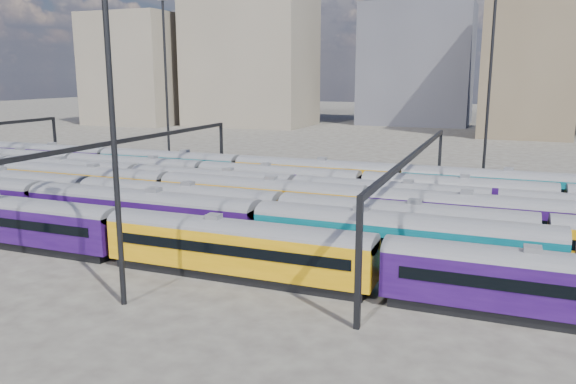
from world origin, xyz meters
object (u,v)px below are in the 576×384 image
(rake_2, at_px, (402,222))
(rake_0, at_px, (556,280))
(mast_2, at_px, (110,86))
(rake_1, at_px, (141,210))

(rake_2, bearing_deg, rake_0, -42.62)
(rake_0, height_order, rake_2, rake_2)
(rake_2, height_order, mast_2, mast_2)
(rake_0, relative_size, rake_1, 0.92)
(mast_2, bearing_deg, rake_0, 15.22)
(rake_0, xyz_separation_m, rake_1, (-32.87, 5.00, 0.23))
(rake_1, xyz_separation_m, rake_2, (22.01, 5.00, -0.19))
(rake_0, relative_size, rake_2, 1.38)
(rake_1, relative_size, mast_2, 6.21)
(rake_1, distance_m, rake_2, 22.57)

